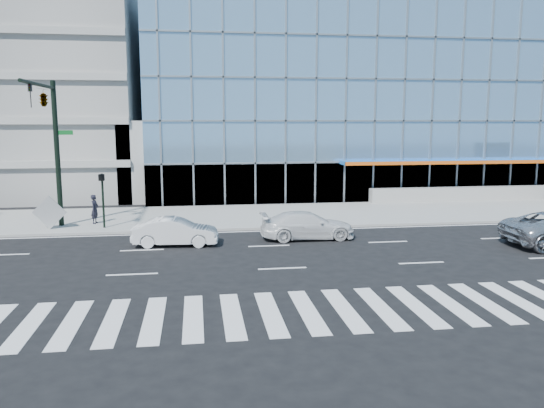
{
  "coord_description": "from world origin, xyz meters",
  "views": [
    {
      "loc": [
        -3.42,
        -24.75,
        5.97
      ],
      "look_at": [
        0.58,
        3.0,
        1.58
      ],
      "focal_mm": 35.0,
      "sensor_mm": 36.0,
      "label": 1
    }
  ],
  "objects": [
    {
      "name": "parking_garage",
      "position": [
        -20.0,
        26.0,
        10.0
      ],
      "size": [
        24.0,
        24.0,
        20.0
      ],
      "primitive_type": "cube",
      "color": "gray",
      "rests_on": "ground"
    },
    {
      "name": "ground",
      "position": [
        0.0,
        0.0,
        0.0
      ],
      "size": [
        160.0,
        160.0,
        0.0
      ],
      "primitive_type": "plane",
      "color": "black",
      "rests_on": "ground"
    },
    {
      "name": "tilted_panel",
      "position": [
        -11.35,
        5.0,
        1.07
      ],
      "size": [
        1.84,
        0.13,
        1.84
      ],
      "primitive_type": "cube",
      "rotation": [
        0.0,
        0.81,
        -0.04
      ],
      "color": "#A4A4A4",
      "rests_on": "sidewalk"
    },
    {
      "name": "pedestrian",
      "position": [
        -9.21,
        6.33,
        0.98
      ],
      "size": [
        0.53,
        0.68,
        1.67
      ],
      "primitive_type": "imported",
      "rotation": [
        0.0,
        0.0,
        1.34
      ],
      "color": "black",
      "rests_on": "sidewalk"
    },
    {
      "name": "sidewalk",
      "position": [
        0.0,
        8.0,
        0.07
      ],
      "size": [
        120.0,
        8.0,
        0.15
      ],
      "primitive_type": "cube",
      "color": "gray",
      "rests_on": "ground"
    },
    {
      "name": "ped_signal_post",
      "position": [
        -8.5,
        4.94,
        2.14
      ],
      "size": [
        0.3,
        0.33,
        3.0
      ],
      "color": "black",
      "rests_on": "sidewalk"
    },
    {
      "name": "white_sedan",
      "position": [
        -4.47,
        0.78,
        0.67
      ],
      "size": [
        4.19,
        1.75,
        1.35
      ],
      "primitive_type": "imported",
      "rotation": [
        0.0,
        0.0,
        1.49
      ],
      "color": "silver",
      "rests_on": "ground"
    },
    {
      "name": "tower_backdrop",
      "position": [
        -30.0,
        70.0,
        24.0
      ],
      "size": [
        14.0,
        14.0,
        48.0
      ],
      "primitive_type": "cube",
      "color": "gray",
      "rests_on": "ground"
    },
    {
      "name": "theatre_building",
      "position": [
        14.0,
        26.0,
        7.5
      ],
      "size": [
        42.0,
        26.0,
        15.0
      ],
      "primitive_type": "cube",
      "color": "#80AED5",
      "rests_on": "ground"
    },
    {
      "name": "white_suv",
      "position": [
        2.17,
        1.32,
        0.7
      ],
      "size": [
        4.8,
        1.95,
        1.39
      ],
      "primitive_type": "imported",
      "rotation": [
        0.0,
        0.0,
        1.57
      ],
      "color": "silver",
      "rests_on": "ground"
    },
    {
      "name": "ramp_block",
      "position": [
        -6.0,
        18.0,
        3.0
      ],
      "size": [
        6.0,
        8.0,
        6.0
      ],
      "primitive_type": "cube",
      "color": "gray",
      "rests_on": "ground"
    },
    {
      "name": "traffic_signal",
      "position": [
        -11.0,
        4.57,
        6.16
      ],
      "size": [
        1.14,
        5.74,
        8.0
      ],
      "color": "black",
      "rests_on": "sidewalk"
    }
  ]
}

